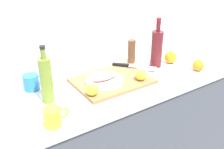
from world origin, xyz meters
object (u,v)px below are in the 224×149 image
Objects in this scene: orange_0 at (171,57)px; pepper_mill at (132,52)px; chef_knife at (129,66)px; wine_bottle at (157,48)px; fish_fillet at (105,77)px; white_plate at (105,81)px; cutting_board at (112,81)px; lemon_0 at (92,90)px; coffee_mug_2 at (32,82)px; olive_oil_bottle at (46,80)px; coffee_mug_1 at (53,117)px.

pepper_mill reaches higher than orange_0.
wine_bottle is at bearing 32.36° from chef_knife.
wine_bottle reaches higher than fish_fillet.
white_plate is at bearing -110.99° from chef_knife.
cutting_board is 1.34× the size of wine_bottle.
cutting_board is at bearing 4.77° from white_plate.
coffee_mug_2 is at bearing 130.11° from lemon_0.
pepper_mill is at bearing 32.23° from cutting_board.
pepper_mill reaches higher than lemon_0.
white_plate is 1.33× the size of fish_fillet.
olive_oil_bottle is at bearing -123.49° from chef_knife.
cutting_board is 0.49m from coffee_mug_1.
pepper_mill is (0.09, 0.09, 0.05)m from chef_knife.
cutting_board is 3.44× the size of coffee_mug_2.
fish_fillet is at bearing 0.00° from white_plate.
coffee_mug_1 is at bearing -105.35° from olive_oil_bottle.
chef_knife is 0.13m from pepper_mill.
cutting_board is at bearing 4.77° from fish_fillet.
fish_fillet is at bearing -151.52° from pepper_mill.
olive_oil_bottle reaches higher than white_plate.
fish_fillet is 0.54× the size of olive_oil_bottle.
lemon_0 is at bearing -145.46° from white_plate.
fish_fillet is 1.95× the size of orange_0.
white_plate is 1.80× the size of coffee_mug_1.
coffee_mug_1 is 1.44× the size of orange_0.
coffee_mug_1 is (-0.06, -0.21, -0.08)m from olive_oil_bottle.
pepper_mill is (-0.10, 0.14, -0.05)m from wine_bottle.
coffee_mug_1 is at bearing -152.40° from pepper_mill.
chef_knife is (0.24, 0.09, 0.00)m from white_plate.
lemon_0 is 0.40× the size of pepper_mill.
chef_knife is 0.61m from coffee_mug_2.
coffee_mug_1 is at bearing -94.55° from coffee_mug_2.
wine_bottle is at bearing 2.18° from olive_oil_bottle.
fish_fillet is 0.44m from coffee_mug_1.
olive_oil_bottle is 0.19m from coffee_mug_2.
wine_bottle is (0.18, -0.05, 0.10)m from chef_knife.
orange_0 is (0.94, 0.22, -0.00)m from coffee_mug_1.
coffee_mug_2 is (-0.23, 0.27, -0.01)m from lemon_0.
pepper_mill is (0.69, -0.00, 0.04)m from coffee_mug_2.
white_plate is at bearing -151.52° from pepper_mill.
orange_0 is (0.30, -0.07, 0.01)m from chef_knife.
coffee_mug_2 is at bearing 170.07° from orange_0.
coffee_mug_1 is 0.76× the size of pepper_mill.
lemon_0 is at bearing -170.47° from orange_0.
coffee_mug_2 is at bearing 157.20° from cutting_board.
lemon_0 is 0.20× the size of wine_bottle.
wine_bottle is at bearing 4.98° from white_plate.
coffee_mug_2 is 0.69m from pepper_mill.
white_plate is 0.35m from olive_oil_bottle.
olive_oil_bottle is (-0.34, 0.01, 0.07)m from fish_fillet.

